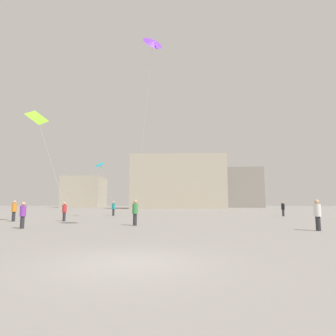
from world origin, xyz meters
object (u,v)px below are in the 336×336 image
kite_cyan_delta (100,165)px  building_left_hall (85,192)px  person_in_purple (23,214)px  building_right_hall (231,188)px  person_in_green (135,211)px  kite_lime_delta (38,119)px  kite_violet_diamond (153,43)px  building_centre_hall (178,183)px  person_in_white (317,214)px  person_in_red (64,211)px  person_in_black (283,208)px  person_in_teal (114,208)px  person_in_orange (14,210)px

kite_cyan_delta → building_left_hall: size_ratio=0.30×
person_in_purple → building_right_hall: (25.59, 79.92, 5.92)m
building_left_hall → person_in_green: bearing=-67.0°
kite_lime_delta → kite_violet_diamond: size_ratio=0.71×
building_centre_hall → building_left_hall: bearing=150.0°
building_right_hall → kite_violet_diamond: bearing=-102.3°
person_in_green → person_in_purple: person_in_green is taller
person_in_white → person_in_red: person_in_white is taller
person_in_red → person_in_black: bearing=-23.8°
person_in_red → person_in_white: bearing=-70.3°
person_in_teal → building_right_hall: (24.49, 62.76, 5.83)m
person_in_green → building_centre_hall: size_ratio=0.07×
person_in_purple → building_left_hall: (-28.41, 85.04, 4.71)m
person_in_purple → kite_violet_diamond: (8.09, -0.09, 10.99)m
person_in_black → person_in_red: (-22.09, -10.45, -0.06)m
kite_cyan_delta → building_right_hall: building_right_hall is taller
person_in_green → person_in_orange: 11.77m
person_in_black → building_centre_hall: bearing=-147.8°
person_in_red → building_centre_hall: building_centre_hall is taller
person_in_orange → kite_cyan_delta: 11.12m
person_in_white → person_in_purple: person_in_white is taller
building_right_hall → building_centre_hall: bearing=-139.0°
person_in_black → person_in_red: size_ratio=1.06×
person_in_black → building_right_hall: 63.07m
person_in_green → kite_violet_diamond: 11.37m
person_in_teal → kite_lime_delta: size_ratio=0.23×
kite_lime_delta → building_left_hall: size_ratio=0.47×
person_in_red → building_left_hall: bearing=60.5°
kite_cyan_delta → kite_lime_delta: bearing=-102.1°
kite_cyan_delta → kite_violet_diamond: (8.23, -15.18, 5.84)m
person_in_white → kite_lime_delta: (-19.94, 5.18, 7.67)m
person_in_red → building_left_hall: 83.23m
person_in_black → building_right_hall: building_right_hall is taller
kite_violet_diamond → person_in_white: bearing=-0.7°
person_in_green → person_in_teal: size_ratio=0.99×
person_in_green → building_right_hall: (19.05, 77.17, 5.84)m
person_in_green → building_right_hall: building_right_hall is taller
building_left_hall → kite_violet_diamond: bearing=-66.8°
kite_violet_diamond → building_right_hall: bearing=77.7°
person_in_red → building_centre_hall: 58.42m
person_in_purple → building_left_hall: bearing=64.2°
person_in_green → kite_lime_delta: (-8.85, 2.23, 7.66)m
person_in_red → kite_violet_diamond: (8.53, -6.88, 10.97)m
building_left_hall → building_right_hall: (54.00, -5.12, 1.21)m
building_centre_hall → person_in_teal: bearing=-97.8°
person_in_red → kite_violet_diamond: kite_violet_diamond is taller
person_in_black → person_in_orange: (-26.34, -10.95, 0.02)m
person_in_white → building_centre_hall: building_centre_hall is taller
person_in_teal → building_centre_hall: (6.49, 47.12, 6.53)m
person_in_white → building_centre_hall: (-10.03, 64.48, 6.55)m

